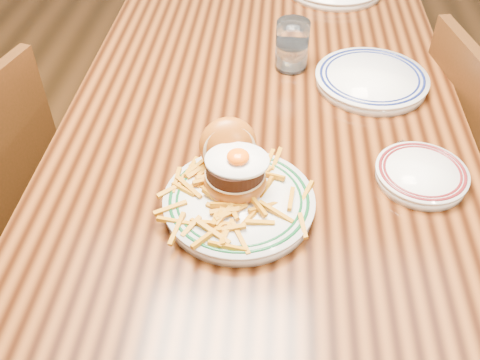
# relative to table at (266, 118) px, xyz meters

# --- Properties ---
(floor) EXTENTS (6.00, 6.00, 0.00)m
(floor) POSITION_rel_table_xyz_m (0.00, 0.00, -0.66)
(floor) COLOR black
(floor) RESTS_ON ground
(table) EXTENTS (0.85, 1.60, 0.75)m
(table) POSITION_rel_table_xyz_m (0.00, 0.00, 0.00)
(table) COLOR black
(table) RESTS_ON floor
(chair_right) EXTENTS (0.47, 0.47, 0.85)m
(chair_right) POSITION_rel_table_xyz_m (0.56, 0.02, -0.21)
(chair_right) COLOR #3D1E0C
(chair_right) RESTS_ON floor
(main_plate) EXTENTS (0.26, 0.28, 0.13)m
(main_plate) POSITION_rel_table_xyz_m (-0.04, -0.37, 0.12)
(main_plate) COLOR silver
(main_plate) RESTS_ON table
(side_plate) EXTENTS (0.17, 0.17, 0.03)m
(side_plate) POSITION_rel_table_xyz_m (0.30, -0.29, 0.10)
(side_plate) COLOR silver
(side_plate) RESTS_ON table
(rear_plate) EXTENTS (0.25, 0.25, 0.03)m
(rear_plate) POSITION_rel_table_xyz_m (0.24, 0.03, 0.10)
(rear_plate) COLOR silver
(rear_plate) RESTS_ON table
(water_glass) EXTENTS (0.08, 0.08, 0.12)m
(water_glass) POSITION_rel_table_xyz_m (0.05, 0.09, 0.14)
(water_glass) COLOR white
(water_glass) RESTS_ON table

